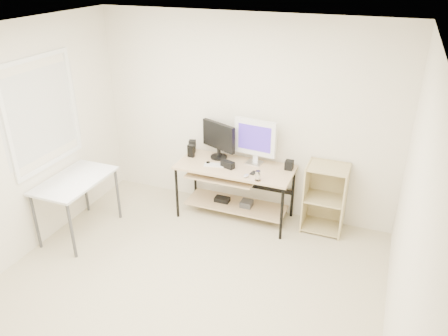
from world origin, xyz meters
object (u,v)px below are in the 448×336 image
object	(u,v)px
desk	(233,180)
side_table	(75,185)
white_imac	(255,139)
audio_controller	(191,151)
shelf_unit	(325,197)
black_monitor	(219,138)

from	to	relation	value
desk	side_table	size ratio (longest dim) A/B	1.50
desk	side_table	bearing A→B (deg)	-147.35
side_table	white_imac	distance (m)	2.29
audio_controller	shelf_unit	bearing A→B (deg)	6.80
side_table	white_imac	bearing A→B (deg)	33.17
black_monitor	audio_controller	distance (m)	0.42
side_table	black_monitor	xyz separation A→B (m)	(1.38, 1.22, 0.36)
shelf_unit	black_monitor	xyz separation A→B (m)	(-1.45, 0.00, 0.58)
side_table	white_imac	size ratio (longest dim) A/B	1.68
black_monitor	audio_controller	xyz separation A→B (m)	(-0.36, -0.11, -0.20)
side_table	shelf_unit	bearing A→B (deg)	23.33
desk	audio_controller	distance (m)	0.69
black_monitor	desk	bearing A→B (deg)	-8.40
shelf_unit	black_monitor	bearing A→B (deg)	179.92
side_table	black_monitor	world-z (taller)	black_monitor
desk	white_imac	bearing A→B (deg)	36.73
shelf_unit	white_imac	distance (m)	1.15
audio_controller	black_monitor	bearing A→B (deg)	20.38
desk	audio_controller	size ratio (longest dim) A/B	8.85
white_imac	desk	bearing A→B (deg)	-137.32
shelf_unit	audio_controller	world-z (taller)	audio_controller
shelf_unit	side_table	bearing A→B (deg)	-156.67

